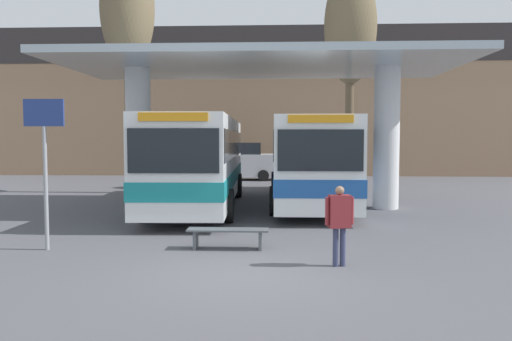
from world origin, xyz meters
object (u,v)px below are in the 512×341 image
Objects in this scene: waiting_bench_near_pillar at (228,234)px; pedestrian_waiting at (339,217)px; poplar_tree_behind_left at (127,11)px; parked_car_street at (241,162)px; transit_bus_left_bay at (200,158)px; transit_bus_center_bay at (307,157)px; info_sign_platform at (45,144)px; poplar_tree_behind_right at (350,29)px.

pedestrian_waiting is (2.33, -1.40, 0.62)m from waiting_bench_near_pillar.
parked_car_street is at bearing 58.17° from poplar_tree_behind_left.
transit_bus_left_bay is 9.25m from pedestrian_waiting.
transit_bus_center_bay is 7.60× the size of pedestrian_waiting.
poplar_tree_behind_left reaches higher than transit_bus_center_bay.
parked_car_street is at bearing 87.51° from pedestrian_waiting.
poplar_tree_behind_left reaches higher than transit_bus_left_bay.
poplar_tree_behind_right is (8.63, 13.86, 5.41)m from info_sign_platform.
waiting_bench_near_pillar is at bearing 3.63° from info_sign_platform.
poplar_tree_behind_left is at bearing -20.47° from transit_bus_center_bay.
pedestrian_waiting is (4.06, -8.27, -0.82)m from transit_bus_left_bay.
info_sign_platform reaches higher than waiting_bench_near_pillar.
info_sign_platform is 19.37m from parked_car_street.
waiting_bench_near_pillar is 15.07m from poplar_tree_behind_left.
transit_bus_center_bay is 6.53× the size of waiting_bench_near_pillar.
transit_bus_left_bay is 7.23m from waiting_bench_near_pillar.
transit_bus_center_bay reaches higher than pedestrian_waiting.
pedestrian_waiting is 0.14× the size of poplar_tree_behind_left.
transit_bus_center_bay is 1.08× the size of poplar_tree_behind_left.
transit_bus_left_bay is at bearing 104.14° from waiting_bench_near_pillar.
transit_bus_center_bay is 3.56× the size of info_sign_platform.
pedestrian_waiting is (6.37, -1.15, -1.42)m from info_sign_platform.
info_sign_platform is 6.63m from pedestrian_waiting.
poplar_tree_behind_left is at bearing -51.49° from transit_bus_left_bay.
transit_bus_left_bay is 4.33m from transit_bus_center_bay.
waiting_bench_near_pillar is 0.42× the size of parked_car_street.
transit_bus_center_bay is at bearing 78.26° from pedestrian_waiting.
info_sign_platform is (-6.29, -8.86, 0.61)m from transit_bus_center_bay.
transit_bus_left_bay is 1.02× the size of poplar_tree_behind_right.
pedestrian_waiting is (0.08, -10.00, -0.81)m from transit_bus_center_bay.
poplar_tree_behind_left is 1.03× the size of poplar_tree_behind_right.
waiting_bench_near_pillar is at bearing -108.64° from poplar_tree_behind_right.
transit_bus_center_bay reaches higher than parked_car_street.
transit_bus_left_bay is 2.50× the size of parked_car_street.
transit_bus_center_bay is 9.00m from waiting_bench_near_pillar.
pedestrian_waiting is 16.85m from poplar_tree_behind_left.
transit_bus_center_bay is at bearing -75.43° from parked_car_street.
parked_car_street is at bearing -72.09° from transit_bus_center_bay.
parked_car_street is (4.56, 7.34, -7.14)m from poplar_tree_behind_left.
poplar_tree_behind_left is at bearing -168.50° from poplar_tree_behind_right.
poplar_tree_behind_left is (-1.66, 11.76, 5.85)m from info_sign_platform.
poplar_tree_behind_left is 2.52× the size of parked_car_street.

